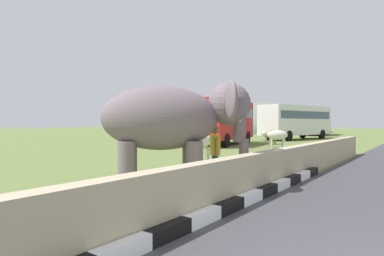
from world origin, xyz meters
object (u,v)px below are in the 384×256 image
Objects in this scene: person_handler at (215,151)px; cow_mid at (271,134)px; bus_red at (224,119)px; cow_near at (201,142)px; elephant at (174,119)px; cow_far at (276,135)px; bus_white at (296,120)px; bus_orange at (316,120)px.

person_handler is 0.87× the size of cow_mid.
cow_near is at bearing -154.19° from bus_red.
cow_far is at bearing 11.60° from elephant.
person_handler is 0.86× the size of cow_near.
cow_mid is at bearing 9.52° from cow_near.
bus_white is at bearing 8.06° from cow_near.
cow_far is (14.89, 3.06, -0.96)m from elephant.
person_handler is at bearing -168.64° from bus_orange.
bus_red is 4.28× the size of cow_near.
cow_near is 1.13× the size of cow_far.
bus_orange is at bearing 7.58° from cow_near.
elephant is at bearing 154.45° from person_handler.
person_handler is 0.20× the size of bus_red.
bus_orange is (39.39, 7.91, 1.15)m from person_handler.
bus_orange is at bearing 10.29° from elephant.
bus_red is (14.33, 8.22, 1.15)m from person_handler.
bus_white reaches higher than cow_mid.
cow_near is at bearing -177.61° from cow_far.
elephant is 27.77m from bus_white.
elephant is at bearing -152.67° from cow_near.
person_handler is 14.19m from cow_far.
cow_mid is (18.25, 4.85, -0.96)m from elephant.
bus_red is 25.06m from bus_orange.
bus_red is 11.58m from cow_near.
cow_far is at bearing -97.48° from bus_red.
bus_red is at bearing 82.52° from cow_far.
bus_red and bus_orange have the same top height.
elephant reaches higher than cow_mid.
person_handler is at bearing -162.46° from cow_mid.
person_handler is at bearing -165.27° from cow_far.
elephant is 2.26× the size of cow_far.
bus_orange is at bearing 6.43° from cow_mid.
bus_white reaches higher than cow_far.
bus_orange is 4.66× the size of cow_near.
elephant is 5.85m from cow_near.
elephant is 41.21m from bus_orange.
bus_red is 4.12m from cow_mid.
elephant is 1.57m from person_handler.
bus_white is 5.21× the size of cow_near.
person_handler reaches higher than cow_far.
bus_red is at bearing 25.81° from cow_near.
cow_mid is at bearing -45.61° from bus_red.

